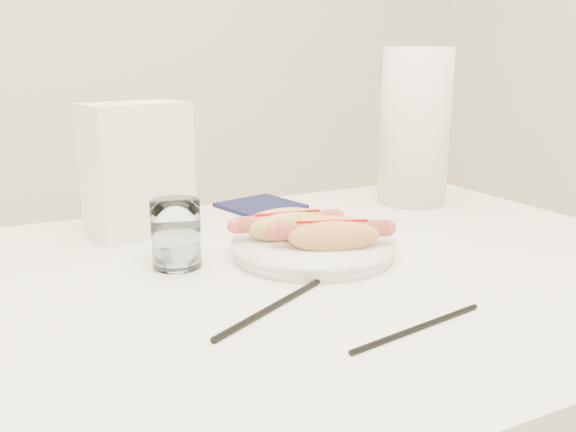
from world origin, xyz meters
name	(u,v)px	position (x,y,z in m)	size (l,w,h in m)	color
table	(272,313)	(0.00, 0.00, 0.69)	(1.20, 0.80, 0.75)	white
plate	(313,250)	(0.08, 0.03, 0.76)	(0.23, 0.23, 0.02)	white
hotdog_left	(288,225)	(0.06, 0.07, 0.79)	(0.16, 0.08, 0.04)	#DDB858
hotdog_right	(332,234)	(0.09, 0.00, 0.79)	(0.16, 0.10, 0.04)	#E29958
water_glass	(176,234)	(-0.11, 0.08, 0.80)	(0.07, 0.07, 0.09)	silver
chopstick_near	(278,304)	(-0.04, -0.11, 0.75)	(0.01, 0.01, 0.23)	black
chopstick_far	(418,328)	(0.06, -0.23, 0.75)	(0.01, 0.01, 0.19)	black
napkin_box	(138,170)	(-0.11, 0.26, 0.85)	(0.16, 0.09, 0.21)	white
navy_napkin	(260,206)	(0.13, 0.33, 0.75)	(0.13, 0.13, 0.01)	#12153A
paper_towel_roll	(415,127)	(0.42, 0.24, 0.90)	(0.13, 0.13, 0.29)	white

